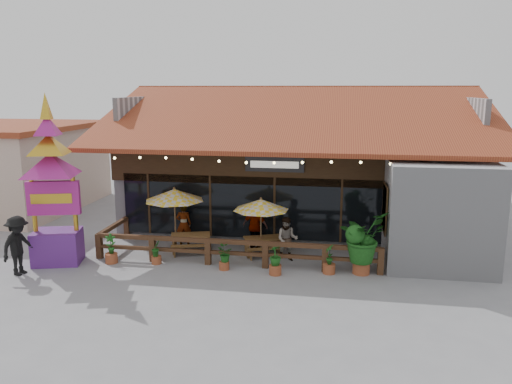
% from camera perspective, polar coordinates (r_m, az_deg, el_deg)
% --- Properties ---
extents(ground, '(100.00, 100.00, 0.00)m').
position_cam_1_polar(ground, '(17.54, 2.95, -8.15)').
color(ground, gray).
rests_on(ground, ground).
extents(restaurant_building, '(15.50, 14.73, 6.09)m').
position_cam_1_polar(restaurant_building, '(23.36, 5.47, 2.45)').
color(restaurant_building, '#B5B5BA').
rests_on(restaurant_building, ground).
extents(patio_railing, '(10.00, 2.60, 0.92)m').
position_cam_1_polar(patio_railing, '(17.47, -4.54, -6.12)').
color(patio_railing, '#4C331B').
rests_on(patio_railing, ground).
extents(umbrella_left, '(2.30, 2.30, 2.38)m').
position_cam_1_polar(umbrella_left, '(18.77, -9.32, -0.36)').
color(umbrella_left, brown).
rests_on(umbrella_left, ground).
extents(umbrella_right, '(2.59, 2.59, 2.16)m').
position_cam_1_polar(umbrella_right, '(17.82, 0.57, -1.48)').
color(umbrella_right, brown).
rests_on(umbrella_right, ground).
extents(picnic_table_left, '(1.71, 1.57, 0.68)m').
position_cam_1_polar(picnic_table_left, '(18.69, -7.47, -5.47)').
color(picnic_table_left, brown).
rests_on(picnic_table_left, ground).
extents(picnic_table_right, '(1.71, 1.61, 0.66)m').
position_cam_1_polar(picnic_table_right, '(18.25, 0.83, -5.85)').
color(picnic_table_right, brown).
rests_on(picnic_table_right, ground).
extents(thai_sign_tower, '(2.84, 2.84, 6.28)m').
position_cam_1_polar(thai_sign_tower, '(18.12, -22.38, 2.46)').
color(thai_sign_tower, '#5A227C').
rests_on(thai_sign_tower, ground).
extents(tropical_plant, '(1.97, 2.00, 2.10)m').
position_cam_1_polar(tropical_plant, '(16.59, 12.09, -5.22)').
color(tropical_plant, brown).
rests_on(tropical_plant, ground).
extents(diner_a, '(0.64, 0.48, 1.61)m').
position_cam_1_polar(diner_a, '(19.58, -8.26, -3.65)').
color(diner_a, '#332110').
rests_on(diner_a, ground).
extents(diner_b, '(0.78, 0.61, 1.57)m').
position_cam_1_polar(diner_b, '(17.59, 3.58, -5.40)').
color(diner_b, '#332110').
rests_on(diner_b, ground).
extents(diner_c, '(1.10, 0.69, 1.75)m').
position_cam_1_polar(diner_c, '(18.81, -0.08, -3.94)').
color(diner_c, '#332110').
rests_on(diner_c, ground).
extents(pedestrian, '(0.94, 1.38, 1.96)m').
position_cam_1_polar(pedestrian, '(17.97, -25.54, -5.54)').
color(pedestrian, black).
rests_on(pedestrian, ground).
extents(planter_a, '(0.45, 0.43, 1.05)m').
position_cam_1_polar(planter_a, '(18.14, -16.24, -6.47)').
color(planter_a, brown).
rests_on(planter_a, ground).
extents(planter_b, '(0.36, 0.39, 0.84)m').
position_cam_1_polar(planter_b, '(17.71, -11.33, -6.87)').
color(planter_b, brown).
rests_on(planter_b, ground).
extents(planter_c, '(0.59, 0.54, 0.84)m').
position_cam_1_polar(planter_c, '(16.83, -3.67, -7.32)').
color(planter_c, brown).
rests_on(planter_c, ground).
extents(planter_d, '(0.52, 0.52, 0.99)m').
position_cam_1_polar(planter_d, '(16.37, 2.23, -7.84)').
color(planter_d, brown).
rests_on(planter_d, ground).
extents(planter_e, '(0.41, 0.41, 1.00)m').
position_cam_1_polar(planter_e, '(16.66, 8.37, -7.83)').
color(planter_e, brown).
rests_on(planter_e, ground).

